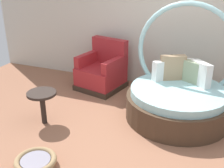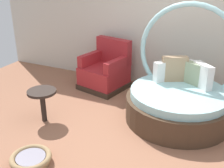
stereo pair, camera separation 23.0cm
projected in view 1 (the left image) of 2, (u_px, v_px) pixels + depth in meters
ground_plane at (141, 142)px, 3.88m from camera, size 8.00×8.00×0.02m
back_wall at (177, 11)px, 5.05m from camera, size 8.00×0.12×2.98m
round_daybed at (179, 95)px, 4.41m from camera, size 1.61×1.61×1.77m
red_armchair at (102, 72)px, 5.46m from camera, size 0.95×0.95×0.94m
pet_basket at (36, 162)px, 3.36m from camera, size 0.51×0.51×0.13m
side_table at (42, 98)px, 4.17m from camera, size 0.44×0.44×0.52m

